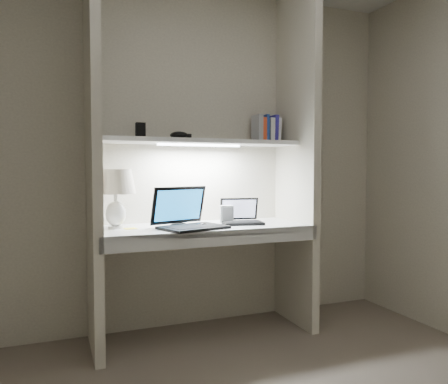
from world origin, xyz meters
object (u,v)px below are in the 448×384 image
speaker (227,214)px  book_row (266,129)px  laptop_main (188,219)px  laptop_netbook (241,218)px  table_lamp (115,189)px

speaker → book_row: size_ratio=0.63×
laptop_main → book_row: 0.96m
laptop_netbook → speaker: size_ratio=2.52×
table_lamp → laptop_main: table_lamp is taller
table_lamp → laptop_netbook: bearing=-3.4°
table_lamp → laptop_netbook: table_lamp is taller
table_lamp → laptop_main: bearing=-16.8°
table_lamp → laptop_netbook: (0.87, -0.05, -0.22)m
laptop_netbook → speaker: laptop_netbook is taller
laptop_main → speaker: laptop_main is taller
table_lamp → speaker: table_lamp is taller
laptop_netbook → speaker: (-0.09, 0.05, 0.02)m
laptop_main → speaker: size_ratio=3.88×
laptop_netbook → laptop_main: bearing=-157.9°
speaker → book_row: book_row is taller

